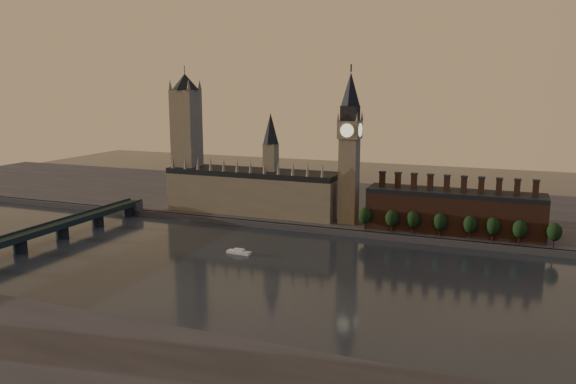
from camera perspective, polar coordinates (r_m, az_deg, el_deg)
name	(u,v)px	position (r m, az deg, el deg)	size (l,w,h in m)	color
ground	(273,275)	(294.98, -1.58, -8.44)	(900.00, 900.00, 0.00)	black
north_bank	(358,205)	(457.82, 7.17, -1.33)	(900.00, 182.00, 4.00)	#49494E
palace_of_westminster	(253,189)	(416.72, -3.57, 0.30)	(130.00, 30.30, 74.00)	gray
victoria_tower	(187,136)	(438.07, -10.26, 5.60)	(24.00, 24.00, 108.00)	gray
big_ben	(350,146)	(381.65, 6.27, 4.64)	(15.00, 15.00, 107.00)	gray
chimney_block	(454,211)	(375.86, 16.50, -1.87)	(110.00, 25.00, 37.00)	#532E1F
embankment_tree_0	(365,216)	(370.43, 7.84, -2.39)	(8.60, 8.60, 14.88)	black
embankment_tree_1	(392,218)	(366.19, 10.51, -2.62)	(8.60, 8.60, 14.88)	black
embankment_tree_2	(413,220)	(364.80, 12.57, -2.75)	(8.60, 8.60, 14.88)	black
embankment_tree_3	(440,222)	(363.29, 15.20, -2.93)	(8.60, 8.60, 14.88)	black
embankment_tree_4	(470,224)	(361.89, 18.03, -3.14)	(8.60, 8.60, 14.88)	black
embankment_tree_5	(493,226)	(361.49, 20.12, -3.28)	(8.60, 8.60, 14.88)	black
embankment_tree_6	(520,229)	(360.34, 22.51, -3.49)	(8.60, 8.60, 14.88)	black
embankment_tree_7	(554,232)	(360.91, 25.44, -3.70)	(8.60, 8.60, 14.88)	black
westminster_bridge	(38,234)	(377.08, -24.04, -3.95)	(14.00, 200.00, 11.55)	#1B2A27
river_boat	(239,252)	(331.92, -5.00, -6.08)	(14.97, 5.02, 2.95)	silver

